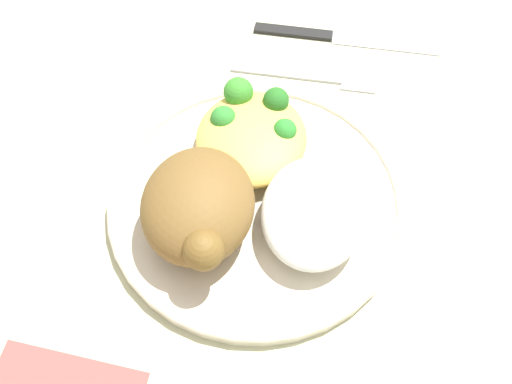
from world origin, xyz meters
name	(u,v)px	position (x,y,z in m)	size (l,w,h in m)	color
ground_plane	(256,208)	(0.00, 0.00, 0.00)	(2.00, 2.00, 0.00)	beige
plate	(256,203)	(0.00, 0.00, 0.01)	(0.25, 0.25, 0.02)	beige
roasted_chicken	(198,208)	(0.03, -0.04, 0.05)	(0.11, 0.09, 0.06)	brown
rice_pile	(314,212)	(0.02, 0.05, 0.03)	(0.11, 0.08, 0.04)	white
mac_cheese_with_broccoli	(251,133)	(-0.06, -0.01, 0.03)	(0.10, 0.10, 0.04)	#ECC454
fork	(313,76)	(-0.15, 0.03, 0.00)	(0.02, 0.14, 0.01)	#B2B2B7
knife	(331,35)	(-0.21, 0.05, 0.00)	(0.02, 0.19, 0.01)	black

